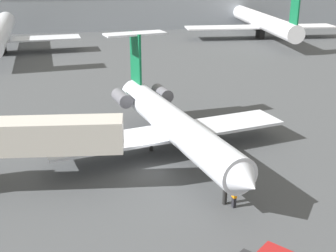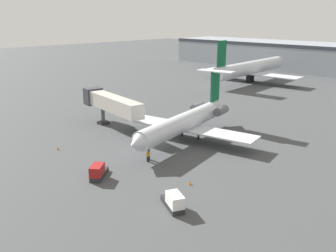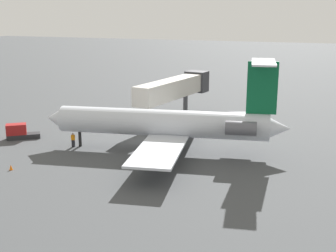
{
  "view_description": "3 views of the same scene",
  "coord_description": "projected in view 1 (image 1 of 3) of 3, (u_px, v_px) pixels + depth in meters",
  "views": [
    {
      "loc": [
        -5.56,
        -36.0,
        17.81
      ],
      "look_at": [
        1.9,
        0.43,
        3.73
      ],
      "focal_mm": 46.74,
      "sensor_mm": 36.0,
      "label": 1
    },
    {
      "loc": [
        41.68,
        -40.45,
        19.97
      ],
      "look_at": [
        1.64,
        -0.63,
        2.91
      ],
      "focal_mm": 39.21,
      "sensor_mm": 36.0,
      "label": 2
    },
    {
      "loc": [
        47.42,
        20.85,
        15.23
      ],
      "look_at": [
        0.39,
        1.72,
        2.32
      ],
      "focal_mm": 47.61,
      "sensor_mm": 36.0,
      "label": 3
    }
  ],
  "objects": [
    {
      "name": "terminal_building",
      "position": [
        96.0,
        8.0,
        126.1
      ],
      "size": [
        153.14,
        23.0,
        10.0
      ],
      "color": "#8C939E",
      "rests_on": "ground_plane"
    },
    {
      "name": "regional_jet",
      "position": [
        171.0,
        121.0,
        42.12
      ],
      "size": [
        24.29,
        27.73,
        10.36
      ],
      "color": "silver",
      "rests_on": "ground_plane"
    },
    {
      "name": "parked_airliner_west_mid",
      "position": [
        261.0,
        21.0,
        105.5
      ],
      "size": [
        36.94,
        43.69,
        13.11
      ],
      "color": "white",
      "rests_on": "ground_plane"
    },
    {
      "name": "ground_crew_marshaller",
      "position": [
        234.0,
        197.0,
        33.45
      ],
      "size": [
        0.32,
        0.44,
        1.69
      ],
      "color": "black",
      "rests_on": "ground_plane"
    },
    {
      "name": "parked_airliner_west_end",
      "position": [
        0.0,
        32.0,
        87.76
      ],
      "size": [
        31.76,
        37.6,
        13.49
      ],
      "color": "silver",
      "rests_on": "ground_plane"
    },
    {
      "name": "ground_plane",
      "position": [
        149.0,
        167.0,
        40.35
      ],
      "size": [
        400.0,
        400.0,
        0.1
      ],
      "primitive_type": "cube",
      "color": "#424447"
    }
  ]
}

